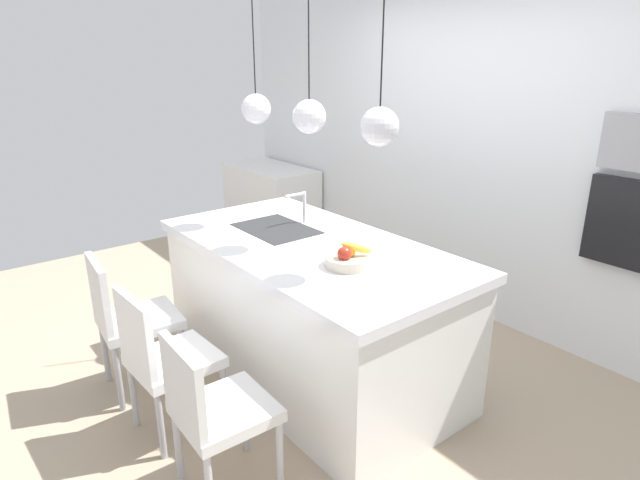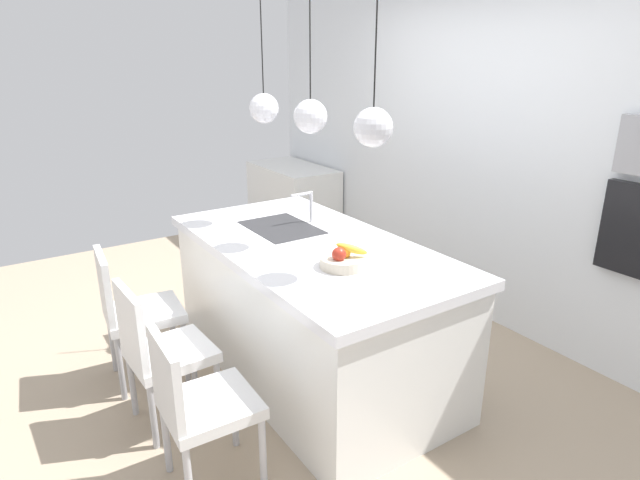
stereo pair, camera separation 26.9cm
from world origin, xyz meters
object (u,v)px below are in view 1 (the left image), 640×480
Objects in this scene: fruit_bowl at (348,259)px; chair_far at (213,408)px; chair_near at (128,316)px; chair_middle at (163,356)px; oven at (633,225)px.

chair_far is at bearing -82.53° from fruit_bowl.
fruit_bowl is at bearing 97.47° from chair_far.
chair_near is at bearing -179.72° from chair_far.
chair_middle is at bearing -115.54° from fruit_bowl.
chair_middle is (-1.25, -2.58, -0.55)m from oven.
chair_middle reaches higher than chair_far.
chair_middle is 0.57m from chair_far.
fruit_bowl reaches higher than chair_middle.
oven is 3.17m from chair_near.
chair_far is (1.09, 0.01, -0.03)m from chair_near.
chair_middle is at bearing -179.48° from chair_far.
chair_far is (0.57, 0.01, -0.01)m from chair_middle.
chair_near is 1.07× the size of chair_far.
chair_near is at bearing -179.99° from chair_middle.
chair_near is at bearing -124.53° from oven.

